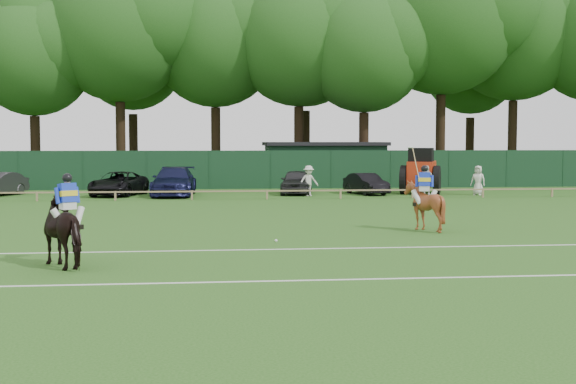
{
  "coord_description": "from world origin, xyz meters",
  "views": [
    {
      "loc": [
        -2.34,
        -23.03,
        3.16
      ],
      "look_at": [
        0.5,
        3.0,
        1.4
      ],
      "focal_mm": 48.0,
      "sensor_mm": 36.0,
      "label": 1
    }
  ],
  "objects": [
    {
      "name": "polo_ball",
      "position": [
        -0.13,
        0.64,
        0.04
      ],
      "size": [
        0.09,
        0.09,
        0.09
      ],
      "primitive_type": "sphere",
      "color": "silver",
      "rests_on": "ground"
    },
    {
      "name": "suv_black",
      "position": [
        -7.23,
        21.74,
        0.68
      ],
      "size": [
        3.39,
        5.3,
        1.36
      ],
      "primitive_type": "imported",
      "rotation": [
        0.0,
        0.0,
        -0.25
      ],
      "color": "black",
      "rests_on": "ground"
    },
    {
      "name": "estate_black",
      "position": [
        7.1,
        21.22,
        0.62
      ],
      "size": [
        2.23,
        3.95,
        1.23
      ],
      "primitive_type": "imported",
      "rotation": [
        0.0,
        0.0,
        0.26
      ],
      "color": "black",
      "rests_on": "ground"
    },
    {
      "name": "spectator_mid",
      "position": [
        10.36,
        19.94,
        0.86
      ],
      "size": [
        1.07,
        0.64,
        1.72
      ],
      "primitive_type": "imported",
      "rotation": [
        0.0,
        0.0,
        -0.23
      ],
      "color": "silver",
      "rests_on": "ground"
    },
    {
      "name": "perimeter_fence",
      "position": [
        0.0,
        27.0,
        1.25
      ],
      "size": [
        92.08,
        0.08,
        2.5
      ],
      "color": "#14351E",
      "rests_on": "ground"
    },
    {
      "name": "spectator_right",
      "position": [
        13.38,
        19.83,
        0.86
      ],
      "size": [
        1.0,
        0.94,
        1.71
      ],
      "primitive_type": "imported",
      "rotation": [
        0.0,
        0.0,
        -0.64
      ],
      "color": "silver",
      "rests_on": "ground"
    },
    {
      "name": "ground",
      "position": [
        0.0,
        0.0,
        0.0
      ],
      "size": [
        160.0,
        160.0,
        0.0
      ],
      "primitive_type": "plane",
      "color": "#1E4C14",
      "rests_on": "ground"
    },
    {
      "name": "utility_shed",
      "position": [
        6.0,
        30.0,
        1.54
      ],
      "size": [
        8.4,
        4.4,
        3.04
      ],
      "color": "#14331E",
      "rests_on": "ground"
    },
    {
      "name": "tractor",
      "position": [
        10.45,
        21.34,
        1.28
      ],
      "size": [
        3.2,
        3.79,
        2.71
      ],
      "rotation": [
        0.0,
        0.0,
        -0.38
      ],
      "color": "#B62910",
      "rests_on": "ground"
    },
    {
      "name": "hatch_grey",
      "position": [
        3.05,
        21.84,
        0.72
      ],
      "size": [
        2.44,
        4.48,
        1.45
      ],
      "primitive_type": "imported",
      "rotation": [
        0.0,
        0.0,
        -0.18
      ],
      "color": "#2C2C2F",
      "rests_on": "ground"
    },
    {
      "name": "spectator_left",
      "position": [
        3.57,
        20.25,
        0.86
      ],
      "size": [
        1.23,
        0.87,
        1.73
      ],
      "primitive_type": "imported",
      "rotation": [
        0.0,
        0.0,
        0.22
      ],
      "color": "silver",
      "rests_on": "ground"
    },
    {
      "name": "rider_dark",
      "position": [
        -5.74,
        -3.4,
        1.7
      ],
      "size": [
        0.84,
        0.66,
        1.41
      ],
      "rotation": [
        0.0,
        0.0,
        3.75
      ],
      "color": "silver",
      "rests_on": "ground"
    },
    {
      "name": "pitch_rail",
      "position": [
        0.0,
        18.0,
        0.45
      ],
      "size": [
        62.1,
        0.1,
        0.5
      ],
      "color": "#997F5B",
      "rests_on": "ground"
    },
    {
      "name": "pitch_lines",
      "position": [
        0.0,
        -3.5,
        0.01
      ],
      "size": [
        60.0,
        5.1,
        0.01
      ],
      "color": "silver",
      "rests_on": "ground"
    },
    {
      "name": "tree_row",
      "position": [
        2.0,
        35.0,
        0.0
      ],
      "size": [
        96.0,
        12.0,
        21.0
      ],
      "primitive_type": null,
      "color": "#26561C",
      "rests_on": "ground"
    },
    {
      "name": "horse_dark",
      "position": [
        -5.74,
        -3.39,
        0.91
      ],
      "size": [
        2.03,
        2.32,
        1.81
      ],
      "primitive_type": "imported",
      "rotation": [
        0.0,
        0.0,
        3.75
      ],
      "color": "black",
      "rests_on": "ground"
    },
    {
      "name": "rider_chestnut",
      "position": [
        5.3,
        3.1,
        1.65
      ],
      "size": [
        0.93,
        0.71,
        2.05
      ],
      "rotation": [
        0.0,
        0.0,
        2.88
      ],
      "color": "silver",
      "rests_on": "ground"
    },
    {
      "name": "sedan_navy",
      "position": [
        -4.07,
        21.26,
        0.81
      ],
      "size": [
        2.63,
        5.74,
        1.63
      ],
      "primitive_type": "imported",
      "rotation": [
        0.0,
        0.0,
        -0.06
      ],
      "color": "#12153B",
      "rests_on": "ground"
    },
    {
      "name": "horse_chestnut",
      "position": [
        5.31,
        3.11,
        0.88
      ],
      "size": [
        1.77,
        1.9,
        1.75
      ],
      "primitive_type": "imported",
      "rotation": [
        0.0,
        0.0,
        2.88
      ],
      "color": "brown",
      "rests_on": "ground"
    }
  ]
}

